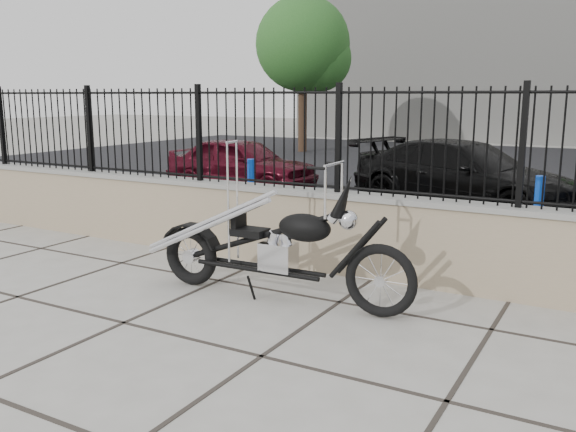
# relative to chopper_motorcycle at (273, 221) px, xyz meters

# --- Properties ---
(ground_plane) EXTENTS (90.00, 90.00, 0.00)m
(ground_plane) POSITION_rel_chopper_motorcycle_xyz_m (-0.86, -1.27, -0.82)
(ground_plane) COLOR #99968E
(ground_plane) RESTS_ON ground
(parking_lot) EXTENTS (30.00, 30.00, 0.00)m
(parking_lot) POSITION_rel_chopper_motorcycle_xyz_m (-0.86, 11.23, -0.82)
(parking_lot) COLOR black
(parking_lot) RESTS_ON ground
(retaining_wall) EXTENTS (14.00, 0.36, 0.96)m
(retaining_wall) POSITION_rel_chopper_motorcycle_xyz_m (-0.86, 1.23, -0.34)
(retaining_wall) COLOR gray
(retaining_wall) RESTS_ON ground_plane
(iron_fence) EXTENTS (14.00, 0.08, 1.20)m
(iron_fence) POSITION_rel_chopper_motorcycle_xyz_m (-0.86, 1.23, 0.74)
(iron_fence) COLOR black
(iron_fence) RESTS_ON retaining_wall
(background_building) EXTENTS (22.00, 6.00, 8.00)m
(background_building) POSITION_rel_chopper_motorcycle_xyz_m (-0.86, 25.23, 3.18)
(background_building) COLOR beige
(background_building) RESTS_ON ground_plane
(chopper_motorcycle) EXTENTS (2.75, 0.56, 1.64)m
(chopper_motorcycle) POSITION_rel_chopper_motorcycle_xyz_m (0.00, 0.00, 0.00)
(chopper_motorcycle) COLOR black
(chopper_motorcycle) RESTS_ON ground_plane
(car_red) EXTENTS (3.48, 1.46, 1.17)m
(car_red) POSITION_rel_chopper_motorcycle_xyz_m (-4.38, 5.96, -0.23)
(car_red) COLOR #470A16
(car_red) RESTS_ON parking_lot
(car_black) EXTENTS (4.68, 3.01, 1.26)m
(car_black) POSITION_rel_chopper_motorcycle_xyz_m (0.48, 5.98, -0.19)
(car_black) COLOR black
(car_black) RESTS_ON parking_lot
(bollard_a) EXTENTS (0.13, 0.13, 1.01)m
(bollard_a) POSITION_rel_chopper_motorcycle_xyz_m (-2.52, 3.47, -0.32)
(bollard_a) COLOR #0B54AC
(bollard_a) RESTS_ON ground_plane
(bollard_b) EXTENTS (0.14, 0.14, 1.03)m
(bollard_b) POSITION_rel_chopper_motorcycle_xyz_m (2.07, 3.40, -0.31)
(bollard_b) COLOR #0B5AAF
(bollard_b) RESTS_ON ground_plane
(tree_left) EXTENTS (3.41, 3.41, 5.76)m
(tree_left) POSITION_rel_chopper_motorcycle_xyz_m (-7.63, 14.91, 3.21)
(tree_left) COLOR #382619
(tree_left) RESTS_ON ground_plane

